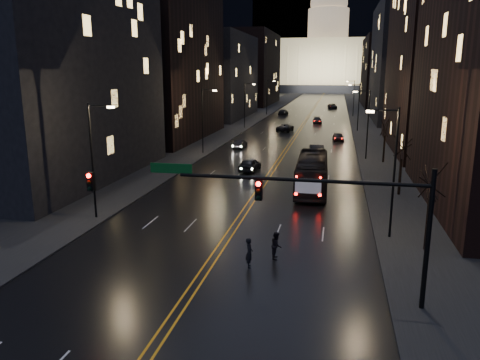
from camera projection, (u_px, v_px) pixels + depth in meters
The scene contains 37 objects.
ground at pixel (193, 289), 24.86m from camera, with size 900.00×900.00×0.00m, color black.
road at pixel (315, 107), 148.81m from camera, with size 20.00×320.00×0.02m, color black.
sidewalk_left at pixel (271, 106), 151.55m from camera, with size 8.00×320.00×0.16m, color black.
sidewalk_right at pixel (360, 108), 146.03m from camera, with size 8.00×320.00×0.16m, color black.
center_line at pixel (315, 107), 148.80m from camera, with size 0.62×320.00×0.01m, color orange.
building_left_near at pixel (57, 74), 47.47m from camera, with size 12.00×28.00×22.00m, color black.
building_left_mid at pixel (167, 54), 77.30m from camera, with size 12.00×30.00×28.00m, color black.
building_left_far at pixel (222, 76), 114.44m from camera, with size 12.00×34.00×20.00m, color black.
building_left_dist at pixel (256, 69), 159.75m from camera, with size 12.00×40.00×24.00m, color black.
building_right_tall at pixel (445, 13), 64.06m from camera, with size 12.00×30.00×38.00m, color black.
building_right_mid at pixel (402, 63), 105.47m from camera, with size 12.00×34.00×26.00m, color black.
building_right_dist at pixel (383, 72), 151.69m from camera, with size 12.00×40.00×22.00m, color black.
mountain_ridge at pixel (386, 0), 364.47m from camera, with size 520.00×60.00×130.00m, color black.
capitol at pixel (327, 60), 259.32m from camera, with size 90.00×50.00×58.50m.
traffic_signal at pixel (308, 203), 22.53m from camera, with size 17.29×0.45×7.00m.
streetlamp_right_near at pixel (392, 167), 31.10m from camera, with size 2.13×0.25×9.00m.
streetlamp_left_near at pixel (94, 155), 35.37m from camera, with size 2.13×0.25×9.00m.
streetlamp_right_mid at pixel (367, 121), 59.70m from camera, with size 2.13×0.25×9.00m.
streetlamp_left_mid at pixel (204, 117), 63.97m from camera, with size 2.13×0.25×9.00m.
streetlamp_right_far at pixel (358, 104), 88.31m from camera, with size 2.13×0.25×9.00m.
streetlamp_left_far at pixel (246, 103), 92.58m from camera, with size 2.13×0.25×9.00m.
streetlamp_right_dist at pixel (353, 96), 116.91m from camera, with size 2.13×0.25×9.00m.
streetlamp_left_dist at pixel (268, 95), 121.18m from camera, with size 2.13×0.25×9.00m.
tree_right_near at pixel (431, 183), 28.89m from camera, with size 2.40×2.40×6.65m.
tree_right_mid at pixel (402, 148), 42.24m from camera, with size 2.40×2.40×6.65m.
tree_right_far at pixel (386, 127), 57.49m from camera, with size 2.40×2.40×6.65m.
bus at pixel (312, 173), 45.11m from camera, with size 2.83×12.08×3.37m, color black.
oncoming_car_a at pixel (250, 164), 53.84m from camera, with size 1.83×4.55×1.55m, color black.
oncoming_car_b at pixel (240, 144), 69.37m from camera, with size 1.41×4.06×1.34m, color black.
oncoming_car_c at pixel (285, 127), 89.17m from camera, with size 2.48×5.37×1.49m, color black.
oncoming_car_d at pixel (283, 112), 122.51m from camera, with size 2.07×5.10×1.48m, color black.
receding_car_a at pixel (317, 151), 62.16m from camera, with size 1.79×5.13×1.69m, color black.
receding_car_b at pixel (338, 137), 76.74m from camera, with size 1.66×4.12×1.40m, color black.
receding_car_c at pixel (317, 120), 102.36m from camera, with size 1.90×4.68×1.36m, color black.
receding_car_d at pixel (332, 106), 143.09m from camera, with size 2.46×5.33×1.48m, color black.
pedestrian_a at pixel (249, 253), 27.36m from camera, with size 0.66×0.43×1.81m, color black.
pedestrian_b at pixel (277, 245), 28.68m from camera, with size 0.83×0.46×1.71m, color black.
Camera 1 is at (7.09, -21.90, 11.30)m, focal length 35.00 mm.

